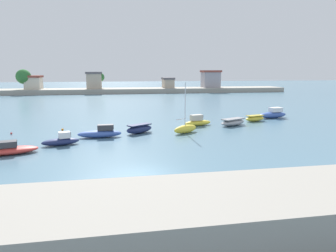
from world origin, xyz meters
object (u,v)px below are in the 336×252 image
Objects in this scene: moored_boat_2 at (101,133)px; moored_boat_7 at (255,118)px; moored_boat_1 at (61,141)px; moored_boat_5 at (198,122)px; moored_boat_4 at (185,129)px; moored_boat_6 at (233,122)px; moored_boat_8 at (273,114)px; moored_boat_0 at (9,150)px; mooring_buoy_0 at (62,130)px; mooring_buoy_1 at (11,133)px; moored_boat_3 at (139,129)px.

moored_boat_2 is 24.54m from moored_boat_7.
moored_boat_5 is (17.39, 8.71, 0.09)m from moored_boat_1.
moored_boat_4 is at bearing -136.07° from moored_boat_5.
moored_boat_8 is at bearing 4.17° from moored_boat_6.
moored_boat_2 is (8.28, 6.01, 0.09)m from moored_boat_0.
moored_boat_5 is (21.70, 11.56, 0.13)m from moored_boat_0.
moored_boat_8 is at bearing 7.96° from moored_boat_1.
mooring_buoy_0 is (-28.40, -2.71, -0.30)m from moored_boat_7.
moored_boat_6 is 1.28× the size of moored_boat_7.
moored_boat_6 is 5.68m from moored_boat_7.
moored_boat_8 is 39.39m from mooring_buoy_1.
mooring_buoy_1 is (-21.52, 3.10, -0.44)m from moored_boat_4.
moored_boat_2 reaches higher than moored_boat_0.
moored_boat_8 reaches higher than moored_boat_0.
moored_boat_0 is 1.24× the size of moored_boat_5.
moored_boat_2 reaches higher than moored_boat_7.
mooring_buoy_1 is at bearing 138.63° from moored_boat_3.
moored_boat_5 reaches higher than moored_boat_6.
moored_boat_5 is 0.93× the size of moored_boat_6.
moored_boat_1 is 14.96m from moored_boat_4.
mooring_buoy_0 is (-5.11, 5.02, -0.38)m from moored_boat_2.
moored_boat_3 is 24.62m from moored_boat_8.
moored_boat_4 reaches higher than moored_boat_0.
moored_boat_0 reaches higher than moored_boat_3.
moored_boat_3 is at bearing 138.67° from moored_boat_4.
moored_boat_1 is 29.35m from moored_boat_7.
moored_boat_1 is 1.10× the size of moored_boat_7.
moored_boat_8 is at bearing -2.28° from moored_boat_4.
moored_boat_4 is at bearing -161.01° from moored_boat_8.
moored_boat_0 is 17.50× the size of mooring_buoy_0.
moored_boat_4 is at bearing 3.39° from moored_boat_2.
moored_boat_2 is (3.97, 3.16, 0.05)m from moored_boat_1.
moored_boat_0 reaches higher than mooring_buoy_1.
moored_boat_2 is 19.06m from moored_boat_6.
moored_boat_3 reaches higher than moored_boat_7.
mooring_buoy_0 is 6.04m from mooring_buoy_1.
moored_boat_3 is 0.62× the size of moored_boat_4.
moored_boat_6 is (13.71, 3.02, -0.05)m from moored_boat_3.
moored_boat_6 is (18.46, 4.75, -0.05)m from moored_boat_2.
moored_boat_7 is at bearing 8.84° from moored_boat_0.
moored_boat_8 is (27.81, 10.32, 0.12)m from moored_boat_2.
mooring_buoy_1 is at bearing 160.48° from moored_boat_2.
mooring_buoy_1 is at bearing 179.49° from moored_boat_8.
moored_boat_2 is at bearing 152.57° from moored_boat_4.
moored_boat_2 is at bearing -44.47° from mooring_buoy_0.
moored_boat_1 reaches higher than moored_boat_7.
moored_boat_5 is 14.14× the size of mooring_buoy_0.
mooring_buoy_1 is at bearing 169.21° from moored_boat_5.
moored_boat_8 reaches higher than mooring_buoy_1.
moored_boat_2 is at bearing -19.04° from mooring_buoy_1.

